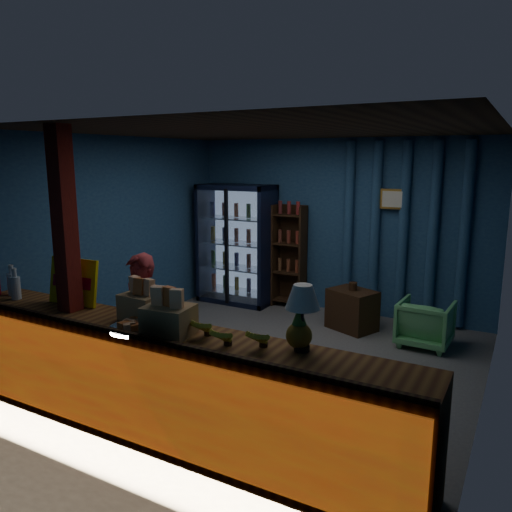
{
  "coord_description": "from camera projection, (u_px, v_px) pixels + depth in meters",
  "views": [
    {
      "loc": [
        2.54,
        -4.9,
        2.32
      ],
      "look_at": [
        -0.06,
        -0.2,
        1.25
      ],
      "focal_mm": 35.0,
      "sensor_mm": 36.0,
      "label": 1
    }
  ],
  "objects": [
    {
      "name": "beverage_cooler",
      "position": [
        239.0,
        245.0,
        8.06
      ],
      "size": [
        1.2,
        0.62,
        1.9
      ],
      "color": "black",
      "rests_on": "ground"
    },
    {
      "name": "snack_box_left",
      "position": [
        169.0,
        318.0,
        3.89
      ],
      "size": [
        0.39,
        0.34,
        0.38
      ],
      "color": "#AA7A52",
      "rests_on": "counter"
    },
    {
      "name": "shopkeeper",
      "position": [
        142.0,
        326.0,
        4.83
      ],
      "size": [
        0.56,
        0.41,
        1.43
      ],
      "primitive_type": "imported",
      "rotation": [
        0.0,
        0.0,
        -0.13
      ],
      "color": "maroon",
      "rests_on": "ground"
    },
    {
      "name": "pineapple",
      "position": [
        299.0,
        331.0,
        3.59
      ],
      "size": [
        0.19,
        0.19,
        0.33
      ],
      "color": "olive",
      "rests_on": "counter"
    },
    {
      "name": "support_post",
      "position": [
        68.0,
        273.0,
        4.48
      ],
      "size": [
        0.16,
        0.16,
        2.6
      ],
      "primitive_type": "cube",
      "color": "maroon",
      "rests_on": "ground"
    },
    {
      "name": "curtain_folds",
      "position": [
        403.0,
        232.0,
        6.97
      ],
      "size": [
        1.74,
        0.14,
        2.5
      ],
      "color": "navy",
      "rests_on": "room_walls"
    },
    {
      "name": "table_lamp",
      "position": [
        303.0,
        299.0,
        3.51
      ],
      "size": [
        0.25,
        0.25,
        0.49
      ],
      "color": "black",
      "rests_on": "counter"
    },
    {
      "name": "room_walls",
      "position": [
        269.0,
        226.0,
        5.56
      ],
      "size": [
        4.6,
        4.6,
        4.6
      ],
      "color": "navy",
      "rests_on": "ground"
    },
    {
      "name": "bottle_shelf",
      "position": [
        290.0,
        256.0,
        7.81
      ],
      "size": [
        0.5,
        0.28,
        1.6
      ],
      "color": "#342410",
      "rests_on": "ground"
    },
    {
      "name": "snack_box_centre",
      "position": [
        143.0,
        304.0,
        4.28
      ],
      "size": [
        0.35,
        0.3,
        0.36
      ],
      "color": "#AA7A52",
      "rests_on": "counter"
    },
    {
      "name": "ground",
      "position": [
        269.0,
        358.0,
        5.86
      ],
      "size": [
        4.6,
        4.6,
        0.0
      ],
      "primitive_type": "plane",
      "color": "#515154",
      "rests_on": "ground"
    },
    {
      "name": "yellow_sign",
      "position": [
        73.0,
        282.0,
        4.69
      ],
      "size": [
        0.56,
        0.15,
        0.44
      ],
      "color": "yellow",
      "rests_on": "counter"
    },
    {
      "name": "soda_bottles",
      "position": [
        4.0,
        283.0,
        5.03
      ],
      "size": [
        0.58,
        0.18,
        0.31
      ],
      "color": "#B00B24",
      "rests_on": "counter"
    },
    {
      "name": "counter",
      "position": [
        163.0,
        384.0,
        4.13
      ],
      "size": [
        4.4,
        0.57,
        0.99
      ],
      "color": "brown",
      "rests_on": "ground"
    },
    {
      "name": "side_table",
      "position": [
        352.0,
        310.0,
        6.8
      ],
      "size": [
        0.73,
        0.64,
        0.66
      ],
      "color": "#342410",
      "rests_on": "ground"
    },
    {
      "name": "framed_picture",
      "position": [
        393.0,
        199.0,
        6.92
      ],
      "size": [
        0.36,
        0.04,
        0.28
      ],
      "color": "gold",
      "rests_on": "room_walls"
    },
    {
      "name": "banana_bunches",
      "position": [
        230.0,
        334.0,
        3.71
      ],
      "size": [
        0.71,
        0.28,
        0.15
      ],
      "color": "yellow",
      "rests_on": "counter"
    },
    {
      "name": "pastry_tray",
      "position": [
        136.0,
        326.0,
        4.03
      ],
      "size": [
        0.44,
        0.44,
        0.07
      ],
      "color": "silver",
      "rests_on": "counter"
    },
    {
      "name": "green_chair",
      "position": [
        425.0,
        323.0,
        6.2
      ],
      "size": [
        0.65,
        0.67,
        0.58
      ],
      "primitive_type": "imported",
      "rotation": [
        0.0,
        0.0,
        3.1
      ],
      "color": "#59B267",
      "rests_on": "ground"
    }
  ]
}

